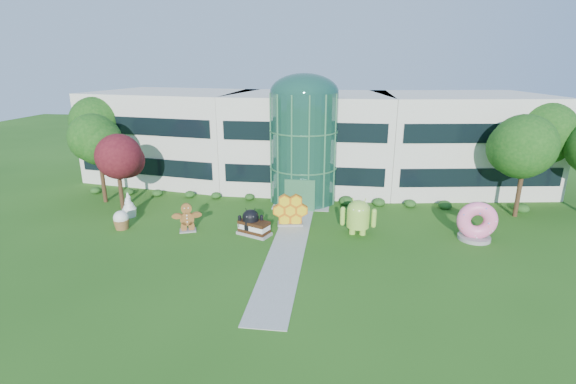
% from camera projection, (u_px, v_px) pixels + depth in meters
% --- Properties ---
extents(ground, '(140.00, 140.00, 0.00)m').
position_uv_depth(ground, '(285.00, 256.00, 27.67)').
color(ground, '#215114').
rests_on(ground, ground).
extents(building, '(46.00, 15.00, 9.30)m').
position_uv_depth(building, '(309.00, 139.00, 43.30)').
color(building, beige).
rests_on(building, ground).
extents(atrium, '(6.00, 6.00, 9.80)m').
position_uv_depth(atrium, '(304.00, 148.00, 37.55)').
color(atrium, '#194738').
rests_on(atrium, ground).
extents(walkway, '(2.40, 20.00, 0.04)m').
position_uv_depth(walkway, '(289.00, 244.00, 29.56)').
color(walkway, '#9E9E93').
rests_on(walkway, ground).
extents(tree_red, '(4.00, 4.00, 6.00)m').
position_uv_depth(tree_red, '(119.00, 176.00, 35.82)').
color(tree_red, '#3F0C14').
rests_on(tree_red, ground).
extents(trees_backdrop, '(52.00, 8.00, 8.40)m').
position_uv_depth(trees_backdrop, '(305.00, 154.00, 38.71)').
color(trees_backdrop, '#114210').
rests_on(trees_backdrop, ground).
extents(android_green, '(2.87, 2.01, 3.13)m').
position_uv_depth(android_green, '(358.00, 215.00, 30.78)').
color(android_green, '#90C63F').
rests_on(android_green, ground).
extents(android_black, '(2.16, 1.63, 2.24)m').
position_uv_depth(android_black, '(251.00, 220.00, 31.00)').
color(android_black, black).
rests_on(android_black, ground).
extents(donut, '(2.91, 1.53, 2.95)m').
position_uv_depth(donut, '(476.00, 220.00, 29.91)').
color(donut, '#ED5A9F').
rests_on(donut, ground).
extents(gingerbread, '(2.63, 1.75, 2.26)m').
position_uv_depth(gingerbread, '(187.00, 217.00, 31.49)').
color(gingerbread, brown).
rests_on(gingerbread, ground).
extents(ice_cream_sandwich, '(2.77, 2.11, 1.10)m').
position_uv_depth(ice_cream_sandwich, '(254.00, 228.00, 30.99)').
color(ice_cream_sandwich, black).
rests_on(ice_cream_sandwich, ground).
extents(honeycomb, '(3.05, 1.48, 2.29)m').
position_uv_depth(honeycomb, '(290.00, 211.00, 32.66)').
color(honeycomb, yellow).
rests_on(honeycomb, ground).
extents(froyo, '(1.26, 1.26, 2.11)m').
position_uv_depth(froyo, '(129.00, 205.00, 34.47)').
color(froyo, white).
rests_on(froyo, ground).
extents(cupcake, '(1.24, 1.24, 1.47)m').
position_uv_depth(cupcake, '(121.00, 220.00, 32.05)').
color(cupcake, white).
rests_on(cupcake, ground).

